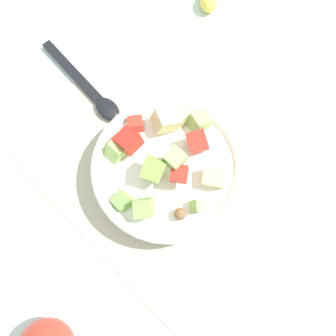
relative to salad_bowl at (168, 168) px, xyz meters
name	(u,v)px	position (x,y,z in m)	size (l,w,h in m)	color
ground_plane	(157,175)	(-0.01, -0.01, -0.04)	(2.40, 2.40, 0.00)	silver
placemat	(157,174)	(-0.01, -0.01, -0.04)	(0.50, 0.33, 0.01)	#BCB299
salad_bowl	(168,168)	(0.00, 0.00, 0.00)	(0.26, 0.26, 0.11)	white
serving_spoon	(92,92)	(-0.22, 0.01, -0.03)	(0.23, 0.04, 0.01)	black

